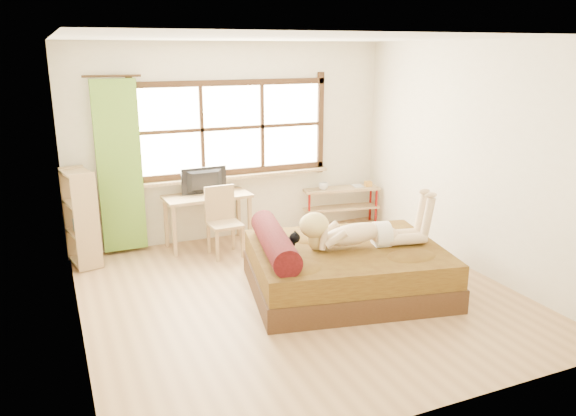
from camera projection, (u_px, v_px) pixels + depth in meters
name	position (u px, v px, depth m)	size (l,w,h in m)	color
floor	(299.00, 295.00, 6.16)	(4.50, 4.50, 0.00)	#9E754C
ceiling	(301.00, 38.00, 5.41)	(4.50, 4.50, 0.00)	white
wall_back	(233.00, 142.00, 7.77)	(4.50, 4.50, 0.00)	silver
wall_front	(438.00, 241.00, 3.80)	(4.50, 4.50, 0.00)	silver
wall_left	(68.00, 197.00, 4.93)	(4.50, 4.50, 0.00)	silver
wall_right	(472.00, 158.00, 6.65)	(4.50, 4.50, 0.00)	silver
window	(233.00, 131.00, 7.70)	(2.80, 0.16, 1.46)	#FFEDBF
curtain	(120.00, 167.00, 7.13)	(0.55, 0.10, 2.20)	#528323
bed	(342.00, 267.00, 6.19)	(2.36, 2.03, 0.79)	black
woman	(362.00, 219.00, 6.06)	(1.45, 0.41, 0.62)	#D6B48A
kitten	(283.00, 242.00, 5.91)	(0.31, 0.12, 0.25)	black
desk	(207.00, 202.00, 7.53)	(1.17, 0.58, 0.71)	#A38458
monitor	(206.00, 181.00, 7.49)	(0.62, 0.08, 0.36)	black
chair	(223.00, 217.00, 7.27)	(0.42, 0.42, 0.90)	#A38458
pipe_shelf	(342.00, 198.00, 8.49)	(1.19, 0.47, 0.66)	#A38458
cup	(323.00, 186.00, 8.32)	(0.14, 0.14, 0.11)	gray
book	(353.00, 186.00, 8.52)	(0.15, 0.20, 0.02)	gray
bookshelf	(81.00, 218.00, 6.86)	(0.39, 0.57, 1.20)	#A38458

